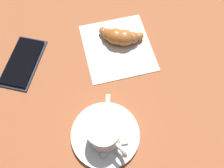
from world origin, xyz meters
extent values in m
plane|color=#9C5432|center=(0.00, 0.00, 0.00)|extent=(1.80, 1.80, 0.00)
cylinder|color=silver|center=(0.13, -0.03, 0.01)|extent=(0.15, 0.15, 0.01)
cylinder|color=silver|center=(0.13, -0.04, 0.04)|extent=(0.07, 0.07, 0.06)
cylinder|color=black|center=(0.13, -0.04, 0.04)|extent=(0.06, 0.06, 0.00)
torus|color=silver|center=(0.17, -0.01, 0.04)|extent=(0.04, 0.03, 0.04)
cube|color=silver|center=(0.09, -0.03, 0.01)|extent=(0.11, 0.04, 0.00)
ellipsoid|color=silver|center=(0.16, -0.04, 0.01)|extent=(0.03, 0.03, 0.01)
cube|color=beige|center=(0.13, 0.00, 0.01)|extent=(0.06, 0.02, 0.01)
cube|color=silver|center=(-0.09, 0.04, 0.00)|extent=(0.19, 0.17, 0.00)
ellipsoid|color=#A16139|center=(-0.14, 0.01, 0.01)|extent=(0.03, 0.03, 0.02)
ellipsoid|color=#A15727|center=(-0.12, 0.02, 0.02)|extent=(0.05, 0.05, 0.03)
ellipsoid|color=#B36328|center=(-0.11, 0.04, 0.02)|extent=(0.06, 0.06, 0.04)
ellipsoid|color=#AC672E|center=(-0.10, 0.06, 0.02)|extent=(0.05, 0.06, 0.04)
ellipsoid|color=#A25F34|center=(-0.10, 0.08, 0.02)|extent=(0.03, 0.04, 0.03)
ellipsoid|color=#AF6427|center=(-0.10, 0.10, 0.01)|extent=(0.03, 0.03, 0.02)
cube|color=#1A222F|center=(-0.09, -0.20, 0.00)|extent=(0.16, 0.13, 0.01)
cube|color=black|center=(-0.09, -0.20, 0.01)|extent=(0.15, 0.12, 0.00)
camera|label=1|loc=(0.27, -0.05, 0.53)|focal=40.65mm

